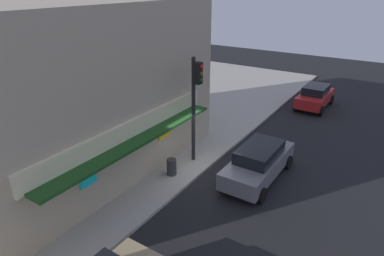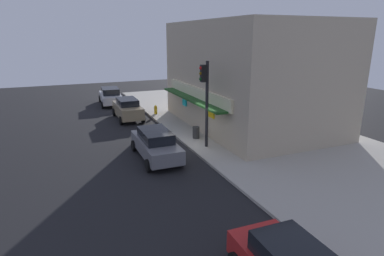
% 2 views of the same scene
% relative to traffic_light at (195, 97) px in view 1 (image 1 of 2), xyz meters
% --- Properties ---
extents(ground_plane, '(60.04, 60.04, 0.00)m').
position_rel_traffic_light_xyz_m(ground_plane, '(-0.50, -0.88, -3.34)').
color(ground_plane, black).
extents(sidewalk, '(40.03, 11.32, 0.14)m').
position_rel_traffic_light_xyz_m(sidewalk, '(-0.50, 4.79, -3.27)').
color(sidewalk, '#A39E93').
rests_on(sidewalk, ground_plane).
extents(corner_building, '(12.73, 8.95, 7.29)m').
position_rel_traffic_light_xyz_m(corner_building, '(-3.35, 5.02, 0.44)').
color(corner_building, tan).
rests_on(corner_building, sidewalk).
extents(traffic_light, '(0.32, 0.58, 5.00)m').
position_rel_traffic_light_xyz_m(traffic_light, '(0.00, 0.00, 0.00)').
color(traffic_light, black).
rests_on(traffic_light, sidewalk).
extents(trash_can, '(0.44, 0.44, 0.75)m').
position_rel_traffic_light_xyz_m(trash_can, '(-1.69, 0.17, -2.83)').
color(trash_can, '#2D2D2D').
rests_on(trash_can, sidewalk).
extents(pedestrian, '(0.60, 0.53, 1.71)m').
position_rel_traffic_light_xyz_m(pedestrian, '(-2.01, 1.28, -2.25)').
color(pedestrian, navy).
rests_on(pedestrian, sidewalk).
extents(parked_car_red, '(3.97, 1.98, 1.56)m').
position_rel_traffic_light_xyz_m(parked_car_red, '(11.16, -2.77, -2.54)').
color(parked_car_red, '#AD1E1E').
rests_on(parked_car_red, ground_plane).
extents(parked_car_grey, '(4.57, 1.97, 1.59)m').
position_rel_traffic_light_xyz_m(parked_car_grey, '(0.34, -3.10, -2.52)').
color(parked_car_grey, slate).
rests_on(parked_car_grey, ground_plane).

